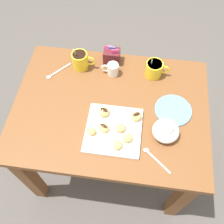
% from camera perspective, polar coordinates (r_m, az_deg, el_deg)
% --- Properties ---
extents(ground_plane, '(8.00, 8.00, 0.00)m').
position_cam_1_polar(ground_plane, '(1.98, -0.23, -10.09)').
color(ground_plane, '#514C47').
extents(dining_table, '(1.01, 0.74, 0.73)m').
position_cam_1_polar(dining_table, '(1.45, -0.31, -1.82)').
color(dining_table, brown).
rests_on(dining_table, ground_plane).
extents(pastry_plate_square, '(0.27, 0.27, 0.02)m').
position_cam_1_polar(pastry_plate_square, '(1.26, 0.34, -4.01)').
color(pastry_plate_square, white).
rests_on(pastry_plate_square, dining_table).
extents(coffee_mug_yellow_left, '(0.13, 0.09, 0.15)m').
position_cam_1_polar(coffee_mug_yellow_left, '(1.46, -6.96, 11.26)').
color(coffee_mug_yellow_left, yellow).
rests_on(coffee_mug_yellow_left, dining_table).
extents(coffee_mug_yellow_right, '(0.13, 0.09, 0.13)m').
position_cam_1_polar(coffee_mug_yellow_right, '(1.44, 9.30, 9.40)').
color(coffee_mug_yellow_right, yellow).
rests_on(coffee_mug_yellow_right, dining_table).
extents(cream_pitcher_white, '(0.10, 0.06, 0.07)m').
position_cam_1_polar(cream_pitcher_white, '(1.43, 0.12, 9.49)').
color(cream_pitcher_white, white).
rests_on(cream_pitcher_white, dining_table).
extents(sugar_caddy, '(0.09, 0.07, 0.11)m').
position_cam_1_polar(sugar_caddy, '(1.49, -0.06, 12.27)').
color(sugar_caddy, '#561E23').
rests_on(sugar_caddy, dining_table).
extents(ice_cream_bowl, '(0.13, 0.13, 0.10)m').
position_cam_1_polar(ice_cream_bowl, '(1.24, 11.80, -3.96)').
color(ice_cream_bowl, white).
rests_on(ice_cream_bowl, dining_table).
extents(saucer_sky_left, '(0.19, 0.19, 0.01)m').
position_cam_1_polar(saucer_sky_left, '(1.35, 13.31, 0.38)').
color(saucer_sky_left, '#66A8DB').
rests_on(saucer_sky_left, dining_table).
extents(loose_spoon_near_saucer, '(0.12, 0.13, 0.01)m').
position_cam_1_polar(loose_spoon_near_saucer, '(1.49, -12.29, 8.45)').
color(loose_spoon_near_saucer, silver).
rests_on(loose_spoon_near_saucer, dining_table).
extents(loose_spoon_by_plate, '(0.13, 0.11, 0.01)m').
position_cam_1_polar(loose_spoon_by_plate, '(1.22, 9.15, -9.83)').
color(loose_spoon_by_plate, silver).
rests_on(loose_spoon_by_plate, dining_table).
extents(beignet_0, '(0.05, 0.06, 0.03)m').
position_cam_1_polar(beignet_0, '(1.20, 1.21, -7.23)').
color(beignet_0, '#E5B260').
rests_on(beignet_0, pastry_plate_square).
extents(beignet_1, '(0.07, 0.07, 0.04)m').
position_cam_1_polar(beignet_1, '(1.27, 5.35, -0.93)').
color(beignet_1, '#E5B260').
rests_on(beignet_1, pastry_plate_square).
extents(chocolate_drizzle_1, '(0.04, 0.03, 0.00)m').
position_cam_1_polar(chocolate_drizzle_1, '(1.25, 5.42, -0.48)').
color(chocolate_drizzle_1, black).
rests_on(chocolate_drizzle_1, beignet_1).
extents(beignet_2, '(0.07, 0.07, 0.03)m').
position_cam_1_polar(beignet_2, '(1.23, -1.82, -3.47)').
color(beignet_2, '#E5B260').
rests_on(beignet_2, pastry_plate_square).
extents(chocolate_drizzle_2, '(0.04, 0.03, 0.00)m').
position_cam_1_polar(chocolate_drizzle_2, '(1.22, -1.84, -3.07)').
color(chocolate_drizzle_2, black).
rests_on(chocolate_drizzle_2, beignet_2).
extents(beignet_3, '(0.07, 0.07, 0.04)m').
position_cam_1_polar(beignet_3, '(1.27, -1.77, 0.04)').
color(beignet_3, '#E5B260').
rests_on(beignet_3, pastry_plate_square).
extents(chocolate_drizzle_3, '(0.04, 0.03, 0.00)m').
position_cam_1_polar(chocolate_drizzle_3, '(1.26, -1.80, 0.52)').
color(chocolate_drizzle_3, black).
rests_on(chocolate_drizzle_3, beignet_3).
extents(beignet_4, '(0.06, 0.06, 0.03)m').
position_cam_1_polar(beignet_4, '(1.23, 1.83, -3.49)').
color(beignet_4, '#E5B260').
rests_on(beignet_4, pastry_plate_square).
extents(beignet_5, '(0.07, 0.07, 0.04)m').
position_cam_1_polar(beignet_5, '(1.21, 3.47, -5.63)').
color(beignet_5, '#E5B260').
rests_on(beignet_5, pastry_plate_square).
extents(beignet_6, '(0.05, 0.04, 0.04)m').
position_cam_1_polar(beignet_6, '(1.23, -4.54, -4.25)').
color(beignet_6, '#E5B260').
rests_on(beignet_6, pastry_plate_square).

